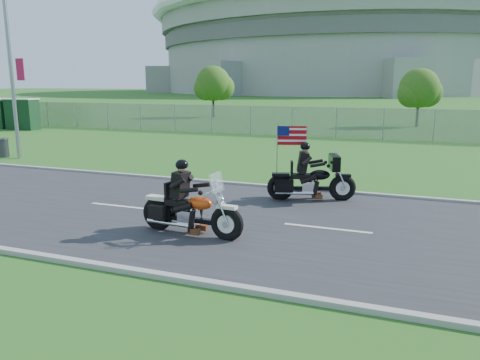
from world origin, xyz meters
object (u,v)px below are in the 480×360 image
at_px(porta_toilet_a, 29,115).
at_px(trash_can, 3,148).
at_px(porta_toilet_b, 15,114).
at_px(porta_toilet_c, 2,114).
at_px(motorcycle_follow, 311,181).
at_px(streetlight, 12,38).
at_px(motorcycle_lead, 189,212).

xyz_separation_m(porta_toilet_a, trash_can, (8.97, -10.97, -0.70)).
distance_m(porta_toilet_a, trash_can, 14.19).
bearing_deg(porta_toilet_a, porta_toilet_b, 180.00).
height_order(porta_toilet_c, motorcycle_follow, motorcycle_follow).
bearing_deg(porta_toilet_b, motorcycle_follow, -28.35).
height_order(streetlight, motorcycle_lead, streetlight).
bearing_deg(motorcycle_follow, porta_toilet_c, 134.84).
xyz_separation_m(motorcycle_lead, motorcycle_follow, (2.04, 4.32, 0.04)).
relative_size(streetlight, motorcycle_follow, 3.74).
distance_m(motorcycle_follow, trash_can, 16.35).
bearing_deg(motorcycle_follow, streetlight, 148.95).
height_order(streetlight, porta_toilet_b, streetlight).
height_order(porta_toilet_b, trash_can, porta_toilet_b).
bearing_deg(porta_toilet_a, porta_toilet_c, 180.00).
distance_m(porta_toilet_c, motorcycle_follow, 31.23).
bearing_deg(trash_can, porta_toilet_b, 133.39).
bearing_deg(porta_toilet_a, streetlight, -47.09).
relative_size(porta_toilet_a, motorcycle_follow, 0.86).
bearing_deg(porta_toilet_a, motorcycle_follow, -29.68).
bearing_deg(porta_toilet_b, porta_toilet_c, 180.00).
bearing_deg(motorcycle_lead, streetlight, 153.76).
relative_size(porta_toilet_a, trash_can, 2.57).
bearing_deg(motorcycle_follow, trash_can, 150.43).
relative_size(porta_toilet_a, motorcycle_lead, 0.83).
height_order(streetlight, motorcycle_follow, streetlight).
bearing_deg(motorcycle_lead, porta_toilet_a, 145.83).
relative_size(porta_toilet_c, trash_can, 2.57).
height_order(porta_toilet_b, motorcycle_lead, porta_toilet_b).
height_order(motorcycle_lead, motorcycle_follow, motorcycle_follow).
bearing_deg(trash_can, streetlight, 10.25).
distance_m(porta_toilet_b, trash_can, 15.11).
xyz_separation_m(motorcycle_follow, trash_can, (-16.02, 3.27, -0.18)).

